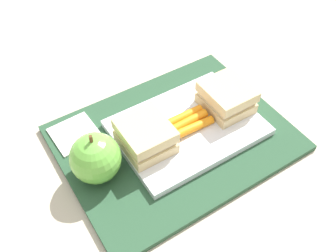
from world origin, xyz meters
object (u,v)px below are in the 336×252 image
at_px(food_tray, 187,127).
at_px(paper_napkin, 75,134).
at_px(carrot_sticks_bundle, 187,123).
at_px(sandwich_half_left, 227,97).
at_px(apple, 96,160).
at_px(sandwich_half_right, 145,136).

bearing_deg(food_tray, paper_napkin, -29.65).
bearing_deg(paper_napkin, carrot_sticks_bundle, 150.04).
height_order(sandwich_half_left, carrot_sticks_bundle, sandwich_half_left).
xyz_separation_m(sandwich_half_left, carrot_sticks_bundle, (0.08, 0.00, -0.01)).
xyz_separation_m(food_tray, paper_napkin, (0.16, -0.09, -0.00)).
relative_size(food_tray, apple, 2.68).
bearing_deg(carrot_sticks_bundle, food_tray, -136.38).
distance_m(sandwich_half_right, paper_napkin, 0.13).
bearing_deg(carrot_sticks_bundle, paper_napkin, -29.96).
bearing_deg(apple, carrot_sticks_bundle, -179.13).
xyz_separation_m(sandwich_half_left, paper_napkin, (0.24, -0.09, -0.03)).
bearing_deg(food_tray, carrot_sticks_bundle, 43.62).
bearing_deg(sandwich_half_left, food_tray, 0.00).
height_order(food_tray, carrot_sticks_bundle, carrot_sticks_bundle).
relative_size(sandwich_half_left, paper_napkin, 1.14).
relative_size(carrot_sticks_bundle, apple, 0.90).
xyz_separation_m(sandwich_half_right, apple, (0.08, 0.00, 0.00)).
height_order(food_tray, sandwich_half_right, sandwich_half_right).
xyz_separation_m(apple, paper_napkin, (-0.00, -0.09, -0.04)).
relative_size(food_tray, sandwich_half_left, 2.88).
bearing_deg(paper_napkin, sandwich_half_left, 159.06).
height_order(sandwich_half_left, paper_napkin, sandwich_half_left).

